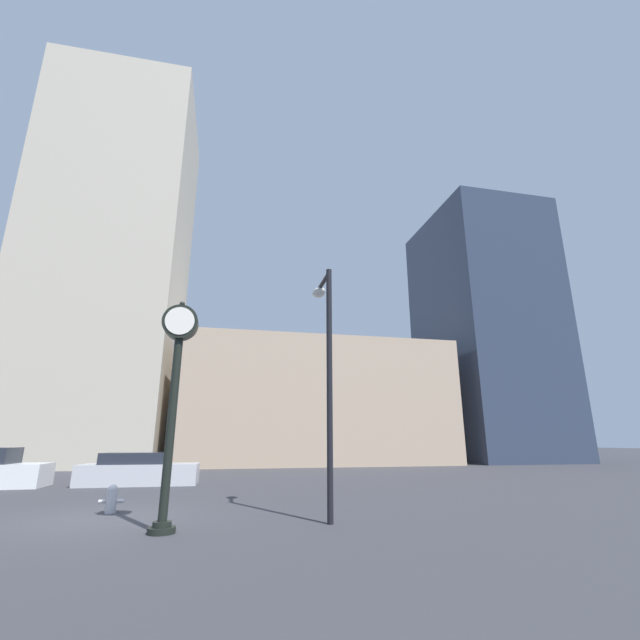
# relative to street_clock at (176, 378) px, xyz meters

# --- Properties ---
(ground_plane) EXTENTS (200.00, 200.00, 0.00)m
(ground_plane) POSITION_rel_street_clock_xyz_m (-1.65, 2.04, -3.07)
(ground_plane) COLOR #38383D
(building_tall_tower) EXTENTS (10.74, 12.00, 31.30)m
(building_tall_tower) POSITION_rel_street_clock_xyz_m (-8.57, 26.04, 12.58)
(building_tall_tower) COLOR #BCB29E
(building_tall_tower) RESTS_ON ground_plane
(building_storefront_row) EXTENTS (20.70, 12.00, 9.34)m
(building_storefront_row) POSITION_rel_street_clock_xyz_m (8.22, 26.04, 1.60)
(building_storefront_row) COLOR tan
(building_storefront_row) RESTS_ON ground_plane
(building_glass_modern) EXTENTS (9.79, 12.00, 23.55)m
(building_glass_modern) POSITION_rel_street_clock_xyz_m (25.20, 26.04, 8.70)
(building_glass_modern) COLOR #2D384C
(building_glass_modern) RESTS_ON ground_plane
(street_clock) EXTENTS (0.76, 0.54, 4.80)m
(street_clock) POSITION_rel_street_clock_xyz_m (0.00, 0.00, 0.00)
(street_clock) COLOR black
(street_clock) RESTS_ON ground_plane
(car_silver) EXTENTS (4.70, 1.86, 1.28)m
(car_silver) POSITION_rel_street_clock_xyz_m (-2.25, 10.25, -2.52)
(car_silver) COLOR #BCBCC1
(car_silver) RESTS_ON ground_plane
(fire_hydrant_far) EXTENTS (0.59, 0.26, 0.69)m
(fire_hydrant_far) POSITION_rel_street_clock_xyz_m (-1.58, 2.80, -2.73)
(fire_hydrant_far) COLOR #B7B7BC
(fire_hydrant_far) RESTS_ON ground_plane
(street_lamp_right) EXTENTS (0.36, 1.57, 5.98)m
(street_lamp_right) POSITION_rel_street_clock_xyz_m (3.48, 0.62, 0.94)
(street_lamp_right) COLOR black
(street_lamp_right) RESTS_ON ground_plane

